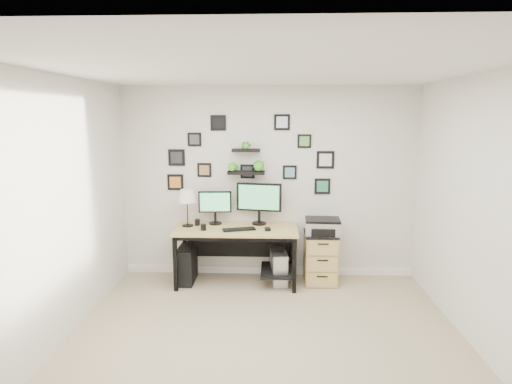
{
  "coord_description": "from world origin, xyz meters",
  "views": [
    {
      "loc": [
        0.06,
        -3.77,
        2.21
      ],
      "look_at": [
        -0.16,
        1.83,
        1.2
      ],
      "focal_mm": 30.0,
      "sensor_mm": 36.0,
      "label": 1
    }
  ],
  "objects_px": {
    "table_lamp": "(187,197)",
    "pc_tower_grey": "(279,267)",
    "desk": "(239,237)",
    "monitor_right": "(259,200)",
    "pc_tower_black": "(187,265)",
    "file_cabinet": "(320,257)",
    "mug": "(203,227)",
    "printer": "(322,226)",
    "monitor_left": "(215,205)"
  },
  "relations": [
    {
      "from": "monitor_left",
      "to": "pc_tower_black",
      "type": "xyz_separation_m",
      "value": [
        -0.37,
        -0.19,
        -0.78
      ]
    },
    {
      "from": "monitor_left",
      "to": "pc_tower_black",
      "type": "height_order",
      "value": "monitor_left"
    },
    {
      "from": "monitor_right",
      "to": "mug",
      "type": "relative_size",
      "value": 7.47
    },
    {
      "from": "pc_tower_grey",
      "to": "file_cabinet",
      "type": "bearing_deg",
      "value": 7.75
    },
    {
      "from": "desk",
      "to": "mug",
      "type": "xyz_separation_m",
      "value": [
        -0.45,
        -0.14,
        0.16
      ]
    },
    {
      "from": "pc_tower_black",
      "to": "file_cabinet",
      "type": "xyz_separation_m",
      "value": [
        1.79,
        0.07,
        0.1
      ]
    },
    {
      "from": "pc_tower_black",
      "to": "file_cabinet",
      "type": "height_order",
      "value": "file_cabinet"
    },
    {
      "from": "mug",
      "to": "pc_tower_grey",
      "type": "height_order",
      "value": "mug"
    },
    {
      "from": "file_cabinet",
      "to": "printer",
      "type": "height_order",
      "value": "printer"
    },
    {
      "from": "desk",
      "to": "monitor_left",
      "type": "xyz_separation_m",
      "value": [
        -0.34,
        0.18,
        0.39
      ]
    },
    {
      "from": "monitor_left",
      "to": "monitor_right",
      "type": "distance_m",
      "value": 0.6
    },
    {
      "from": "monitor_right",
      "to": "printer",
      "type": "distance_m",
      "value": 0.91
    },
    {
      "from": "monitor_right",
      "to": "pc_tower_grey",
      "type": "height_order",
      "value": "monitor_right"
    },
    {
      "from": "desk",
      "to": "table_lamp",
      "type": "distance_m",
      "value": 0.87
    },
    {
      "from": "desk",
      "to": "monitor_right",
      "type": "bearing_deg",
      "value": 36.66
    },
    {
      "from": "pc_tower_grey",
      "to": "monitor_left",
      "type": "bearing_deg",
      "value": 167.3
    },
    {
      "from": "file_cabinet",
      "to": "printer",
      "type": "bearing_deg",
      "value": -71.84
    },
    {
      "from": "table_lamp",
      "to": "pc_tower_grey",
      "type": "distance_m",
      "value": 1.54
    },
    {
      "from": "printer",
      "to": "desk",
      "type": "bearing_deg",
      "value": -178.84
    },
    {
      "from": "table_lamp",
      "to": "pc_tower_grey",
      "type": "xyz_separation_m",
      "value": [
        1.22,
        -0.08,
        -0.93
      ]
    },
    {
      "from": "pc_tower_black",
      "to": "monitor_right",
      "type": "bearing_deg",
      "value": 11.96
    },
    {
      "from": "monitor_left",
      "to": "file_cabinet",
      "type": "height_order",
      "value": "monitor_left"
    },
    {
      "from": "desk",
      "to": "monitor_right",
      "type": "height_order",
      "value": "monitor_right"
    },
    {
      "from": "monitor_right",
      "to": "table_lamp",
      "type": "distance_m",
      "value": 0.96
    },
    {
      "from": "desk",
      "to": "table_lamp",
      "type": "height_order",
      "value": "table_lamp"
    },
    {
      "from": "monitor_right",
      "to": "pc_tower_black",
      "type": "distance_m",
      "value": 1.3
    },
    {
      "from": "desk",
      "to": "table_lamp",
      "type": "xyz_separation_m",
      "value": [
        -0.69,
        0.06,
        0.52
      ]
    },
    {
      "from": "table_lamp",
      "to": "pc_tower_grey",
      "type": "height_order",
      "value": "table_lamp"
    },
    {
      "from": "table_lamp",
      "to": "monitor_right",
      "type": "bearing_deg",
      "value": 7.83
    },
    {
      "from": "pc_tower_black",
      "to": "printer",
      "type": "distance_m",
      "value": 1.88
    },
    {
      "from": "file_cabinet",
      "to": "printer",
      "type": "distance_m",
      "value": 0.44
    },
    {
      "from": "monitor_left",
      "to": "mug",
      "type": "height_order",
      "value": "monitor_left"
    },
    {
      "from": "pc_tower_black",
      "to": "printer",
      "type": "bearing_deg",
      "value": 1.12
    },
    {
      "from": "monitor_right",
      "to": "file_cabinet",
      "type": "relative_size",
      "value": 0.91
    },
    {
      "from": "table_lamp",
      "to": "mug",
      "type": "height_order",
      "value": "table_lamp"
    },
    {
      "from": "monitor_left",
      "to": "table_lamp",
      "type": "bearing_deg",
      "value": -161.5
    },
    {
      "from": "monitor_right",
      "to": "mug",
      "type": "bearing_deg",
      "value": -154.85
    },
    {
      "from": "pc_tower_black",
      "to": "file_cabinet",
      "type": "bearing_deg",
      "value": 2.28
    },
    {
      "from": "pc_tower_black",
      "to": "pc_tower_grey",
      "type": "bearing_deg",
      "value": -0.15
    },
    {
      "from": "desk",
      "to": "pc_tower_black",
      "type": "distance_m",
      "value": 0.81
    },
    {
      "from": "monitor_right",
      "to": "file_cabinet",
      "type": "height_order",
      "value": "monitor_right"
    },
    {
      "from": "monitor_right",
      "to": "mug",
      "type": "height_order",
      "value": "monitor_right"
    },
    {
      "from": "pc_tower_grey",
      "to": "printer",
      "type": "xyz_separation_m",
      "value": [
        0.57,
        0.04,
        0.56
      ]
    },
    {
      "from": "monitor_left",
      "to": "file_cabinet",
      "type": "distance_m",
      "value": 1.58
    },
    {
      "from": "monitor_left",
      "to": "printer",
      "type": "distance_m",
      "value": 1.46
    },
    {
      "from": "desk",
      "to": "monitor_left",
      "type": "height_order",
      "value": "monitor_left"
    },
    {
      "from": "mug",
      "to": "file_cabinet",
      "type": "distance_m",
      "value": 1.61
    },
    {
      "from": "desk",
      "to": "pc_tower_black",
      "type": "xyz_separation_m",
      "value": [
        -0.71,
        -0.02,
        -0.39
      ]
    },
    {
      "from": "pc_tower_black",
      "to": "file_cabinet",
      "type": "distance_m",
      "value": 1.79
    },
    {
      "from": "monitor_right",
      "to": "file_cabinet",
      "type": "bearing_deg",
      "value": -9.01
    }
  ]
}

